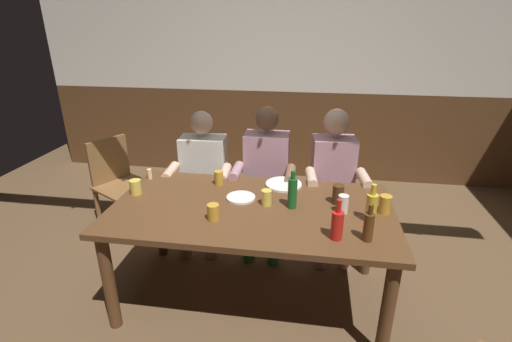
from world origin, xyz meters
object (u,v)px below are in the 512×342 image
Objects in this scene: person_2 at (333,178)px; pint_glass_3 at (213,212)px; bottle_3 at (371,207)px; pint_glass_6 at (338,194)px; bottle_2 at (292,192)px; dining_table at (252,219)px; plate_0 at (241,198)px; pint_glass_5 at (266,198)px; person_0 at (202,174)px; bottle_1 at (337,224)px; plate_1 at (284,184)px; bottle_0 at (369,226)px; table_candle at (150,174)px; pint_glass_1 at (136,187)px; chair_empty_far_end at (119,182)px; pint_glass_2 at (343,204)px; person_1 at (266,175)px; pint_glass_0 at (219,178)px; pint_glass_4 at (385,204)px.

pint_glass_3 is at bearing 44.09° from person_2.
pint_glass_6 is (-0.19, 0.21, -0.03)m from bottle_3.
pint_glass_3 is (-0.47, -0.24, -0.06)m from bottle_2.
pint_glass_3 is at bearing -135.04° from dining_table.
plate_0 is 0.20m from pint_glass_5.
person_0 is at bearing 152.57° from pint_glass_6.
person_2 reaches higher than bottle_1.
person_2 is at bearing 50.20° from pint_glass_3.
bottle_0 reaches higher than plate_1.
pint_glass_1 reaches higher than table_candle.
chair_empty_far_end is 8.53× the size of pint_glass_3.
pint_glass_2 is at bearing 152.41° from bottle_3.
person_1 reaches higher than bottle_0.
plate_0 is at bearing -135.76° from plate_1.
bottle_2 is (1.13, -0.31, 0.07)m from table_candle.
bottle_0 is 0.92× the size of bottle_1.
plate_1 is (-0.39, -0.35, 0.07)m from person_2.
person_1 is 5.05× the size of bottle_1.
pint_glass_2 reaches higher than pint_glass_3.
person_1 is 0.57m from person_2.
bottle_2 reaches higher than bottle_0.
bottle_3 is 2.03× the size of pint_glass_2.
bottle_1 is 0.32m from pint_glass_2.
person_1 is at bearing -5.73° from person_2.
person_2 is 12.08× the size of pint_glass_3.
plate_0 is at bearing 2.83° from pint_glass_1.
pint_glass_0 reaches higher than pint_glass_1.
dining_table is 0.87m from pint_glass_4.
person_2 is 10.36× the size of pint_glass_4.
plate_0 is (0.77, -0.23, -0.03)m from table_candle.
pint_glass_3 is (-0.11, -0.31, 0.04)m from plate_0.
person_0 is at bearing 50.87° from table_candle.
pint_glass_0 is (-0.84, 0.63, -0.04)m from bottle_1.
pint_glass_4 is (0.32, 0.36, -0.03)m from bottle_1.
person_2 is 0.97m from pint_glass_0.
pint_glass_5 is (-0.77, -0.01, -0.01)m from pint_glass_4.
pint_glass_0 is at bearing 133.43° from dining_table.
bottle_0 is (0.71, -1.02, 0.16)m from person_1.
dining_table is 23.41× the size of table_candle.
table_candle is 1.70m from bottle_0.
dining_table is 7.16× the size of bottle_2.
chair_empty_far_end is 2.42m from pint_glass_4.
plate_1 is 0.75m from pint_glass_4.
dining_table is 17.91× the size of pint_glass_1.
pint_glass_1 is at bearing -177.37° from pint_glass_6.
table_candle is 0.85m from pint_glass_3.
chair_empty_far_end is 3.23× the size of plate_1.
dining_table is 1.51× the size of person_1.
pint_glass_5 reaches higher than table_candle.
bottle_1 is at bearing -29.88° from dining_table.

